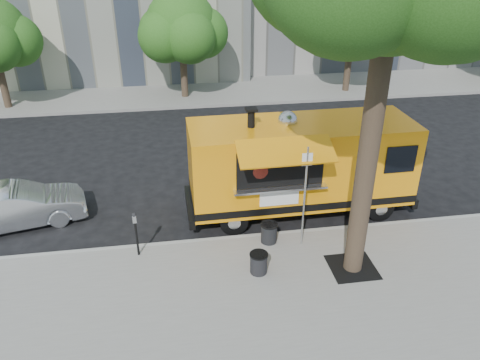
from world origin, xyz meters
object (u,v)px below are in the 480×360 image
object	(u,v)px
sedan	(17,206)
sign_post	(305,192)
trash_bin_right	(269,232)
far_tree_c	(352,24)
parking_meter	(136,229)
far_tree_b	(181,26)
trash_bin_left	(259,262)
food_truck	(300,164)

from	to	relation	value
sedan	sign_post	bearing A→B (deg)	-120.19
sedan	trash_bin_right	size ratio (longest dim) A/B	6.68
far_tree_c	trash_bin_right	distance (m)	15.88
parking_meter	far_tree_b	bearing A→B (deg)	81.90
trash_bin_left	parking_meter	bearing A→B (deg)	158.12
sedan	food_truck	bearing A→B (deg)	-106.50
sign_post	sedan	distance (m)	8.68
far_tree_c	trash_bin_right	size ratio (longest dim) A/B	8.84
far_tree_b	sedan	bearing A→B (deg)	-115.80
far_tree_c	trash_bin_right	bearing A→B (deg)	-118.18
food_truck	sign_post	bearing A→B (deg)	-102.44
sign_post	food_truck	distance (m)	2.07
food_truck	trash_bin_left	distance (m)	3.78
far_tree_b	trash_bin_left	xyz separation A→B (m)	(1.11, -15.30, -3.37)
sedan	trash_bin_left	xyz separation A→B (m)	(6.78, -3.58, -0.19)
trash_bin_left	trash_bin_right	size ratio (longest dim) A/B	0.98
food_truck	parking_meter	bearing A→B (deg)	-160.68
sign_post	parking_meter	world-z (taller)	sign_post
sign_post	trash_bin_left	xyz separation A→B (m)	(-1.44, -1.05, -1.39)
far_tree_c	sign_post	size ratio (longest dim) A/B	1.74
far_tree_b	parking_meter	bearing A→B (deg)	-98.10
sign_post	trash_bin_left	distance (m)	2.26
far_tree_c	parking_meter	distance (m)	17.82
sedan	trash_bin_right	xyz separation A→B (m)	(7.33, -2.28, -0.18)
sedan	far_tree_c	bearing A→B (deg)	-65.17
food_truck	trash_bin_left	size ratio (longest dim) A/B	12.39
trash_bin_left	trash_bin_right	distance (m)	1.41
far_tree_c	trash_bin_left	world-z (taller)	far_tree_c
far_tree_b	far_tree_c	bearing A→B (deg)	-1.91
far_tree_c	trash_bin_left	size ratio (longest dim) A/B	9.01
parking_meter	food_truck	world-z (taller)	food_truck
parking_meter	trash_bin_right	distance (m)	3.70
sign_post	sedan	bearing A→B (deg)	162.89
trash_bin_right	far_tree_c	bearing A→B (deg)	61.82
far_tree_b	parking_meter	size ratio (longest dim) A/B	4.12
sedan	trash_bin_right	bearing A→B (deg)	-120.36
parking_meter	sedan	xyz separation A→B (m)	(-3.67, 2.33, -0.33)
sign_post	far_tree_b	bearing A→B (deg)	100.15
food_truck	trash_bin_left	world-z (taller)	food_truck
trash_bin_right	sedan	bearing A→B (deg)	162.72
sign_post	food_truck	xyz separation A→B (m)	(0.42, 2.01, -0.19)
far_tree_b	food_truck	size ratio (longest dim) A/B	0.77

